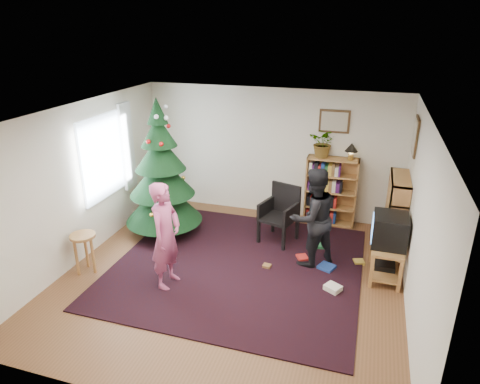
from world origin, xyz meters
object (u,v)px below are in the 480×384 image
(bookshelf_back, at_px, (331,190))
(tv_stand, at_px, (386,258))
(table_lamp, at_px, (352,148))
(stool, at_px, (84,243))
(armchair, at_px, (280,211))
(person_standing, at_px, (166,236))
(potted_plant, at_px, (324,143))
(picture_back, at_px, (334,121))
(crt_tv, at_px, (390,230))
(christmas_tree, at_px, (162,180))
(person_by_chair, at_px, (313,218))
(bookshelf_right, at_px, (396,213))
(picture_right, at_px, (416,136))

(bookshelf_back, xyz_separation_m, tv_stand, (1.02, -1.65, -0.34))
(tv_stand, xyz_separation_m, table_lamp, (-0.72, 1.65, 1.19))
(stool, distance_m, table_lamp, 4.79)
(armchair, distance_m, person_standing, 2.27)
(potted_plant, bearing_deg, picture_back, 42.13)
(crt_tv, xyz_separation_m, table_lamp, (-0.72, 1.65, 0.73))
(christmas_tree, height_order, person_standing, christmas_tree)
(picture_back, xyz_separation_m, stool, (-3.35, -3.01, -1.46))
(person_by_chair, bearing_deg, stool, -21.29)
(bookshelf_back, relative_size, table_lamp, 4.15)
(picture_back, relative_size, bookshelf_right, 0.42)
(bookshelf_back, height_order, person_standing, person_standing)
(picture_back, height_order, potted_plant, picture_back)
(picture_back, bearing_deg, potted_plant, -137.87)
(tv_stand, distance_m, stool, 4.59)
(bookshelf_back, bearing_deg, person_by_chair, -94.27)
(bookshelf_back, relative_size, person_standing, 0.81)
(crt_tv, relative_size, potted_plant, 0.98)
(potted_plant, bearing_deg, person_standing, -123.04)
(picture_back, relative_size, stool, 0.86)
(person_by_chair, distance_m, potted_plant, 1.78)
(tv_stand, distance_m, potted_plant, 2.40)
(picture_back, distance_m, bookshelf_back, 1.29)
(armchair, bearing_deg, potted_plant, 75.67)
(armchair, bearing_deg, person_by_chair, -28.55)
(bookshelf_right, distance_m, stool, 5.03)
(person_by_chair, bearing_deg, potted_plant, -129.56)
(christmas_tree, relative_size, person_standing, 1.55)
(picture_back, height_order, person_by_chair, picture_back)
(tv_stand, bearing_deg, potted_plant, 126.47)
(picture_right, xyz_separation_m, person_by_chair, (-1.39, -1.01, -1.15))
(tv_stand, bearing_deg, person_by_chair, 177.71)
(armchair, xyz_separation_m, potted_plant, (0.57, 0.94, 1.03))
(picture_back, bearing_deg, tv_stand, -59.05)
(crt_tv, relative_size, person_standing, 0.33)
(picture_back, relative_size, potted_plant, 1.01)
(stool, bearing_deg, person_standing, 2.46)
(christmas_tree, relative_size, tv_stand, 3.05)
(picture_right, xyz_separation_m, tv_stand, (-0.26, -1.06, -1.63))
(picture_right, relative_size, armchair, 0.59)
(picture_back, relative_size, bookshelf_back, 0.42)
(potted_plant, bearing_deg, armchair, -121.39)
(bookshelf_back, height_order, table_lamp, table_lamp)
(stool, distance_m, person_by_chair, 3.53)
(person_by_chair, xyz_separation_m, table_lamp, (0.42, 1.60, 0.71))
(picture_back, xyz_separation_m, armchair, (-0.72, -1.07, -1.40))
(person_standing, distance_m, table_lamp, 3.72)
(person_standing, height_order, person_by_chair, person_by_chair)
(bookshelf_back, bearing_deg, bookshelf_right, -31.97)
(picture_right, relative_size, person_by_chair, 0.37)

